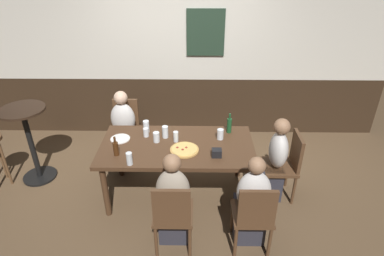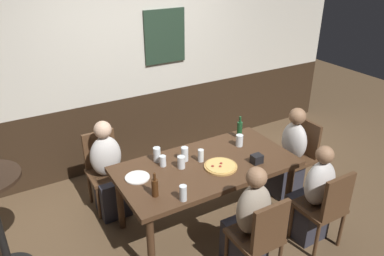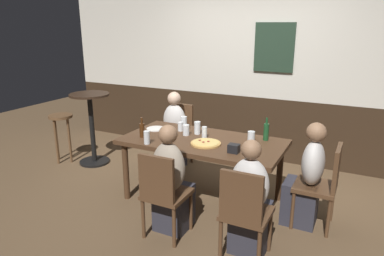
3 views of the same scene
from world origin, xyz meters
The scene contains 23 objects.
ground_plane centered at (0.00, 0.00, 0.00)m, with size 12.00×12.00×0.00m, color brown.
wall_back centered at (0.00, 1.65, 1.30)m, with size 6.40×0.13×2.60m.
dining_table centered at (0.00, 0.00, 0.66)m, with size 1.82×0.93×0.74m.
chair_right_near centered at (0.80, -0.88, 0.50)m, with size 0.40×0.40×0.88m.
chair_head_east centered at (1.32, 0.00, 0.50)m, with size 0.40×0.40×0.88m.
chair_left_far centered at (-0.80, 0.88, 0.50)m, with size 0.40×0.40×0.88m.
chair_mid_near centered at (0.00, -0.88, 0.50)m, with size 0.40×0.40×0.88m.
person_right_near centered at (0.80, -0.72, 0.45)m, with size 0.34×0.37×1.09m.
person_head_east centered at (1.16, 0.00, 0.46)m, with size 0.37×0.34×1.09m.
person_left_far centered at (-0.80, 0.72, 0.46)m, with size 0.34×0.37×1.09m.
person_mid_near centered at (0.00, -0.72, 0.46)m, with size 0.34×0.37×1.11m.
pizza centered at (0.09, -0.12, 0.75)m, with size 0.33×0.33×0.03m.
pint_glass_stout centered at (-0.40, 0.30, 0.81)m, with size 0.08×0.08×0.15m.
pint_glass_amber centered at (0.52, 0.15, 0.80)m, with size 0.08×0.08×0.13m.
beer_glass_half centered at (-0.49, -0.40, 0.80)m, with size 0.07×0.07×0.15m.
pint_glass_pale centered at (-0.25, 0.07, 0.80)m, with size 0.08×0.08×0.13m.
tumbler_short centered at (-0.02, 0.08, 0.80)m, with size 0.06×0.06×0.13m.
tumbler_water centered at (-0.39, 0.19, 0.79)m, with size 0.07×0.07×0.11m.
beer_glass_tall centered at (-0.15, 0.17, 0.80)m, with size 0.07×0.07×0.15m.
beer_bottle_green centered at (0.64, 0.31, 0.84)m, with size 0.06×0.06×0.26m.
beer_bottle_brown centered at (-0.67, -0.22, 0.83)m, with size 0.06×0.06×0.23m.
plate_white_large centered at (-0.70, 0.12, 0.75)m, with size 0.24×0.24×0.01m, color white.
condiment_caddy centered at (0.46, -0.23, 0.79)m, with size 0.11×0.09×0.09m, color black.
Camera 2 is at (-1.76, -2.73, 2.74)m, focal length 35.16 mm.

